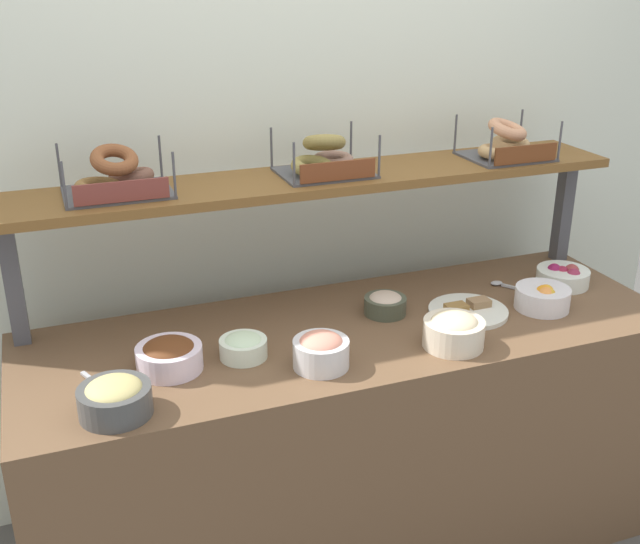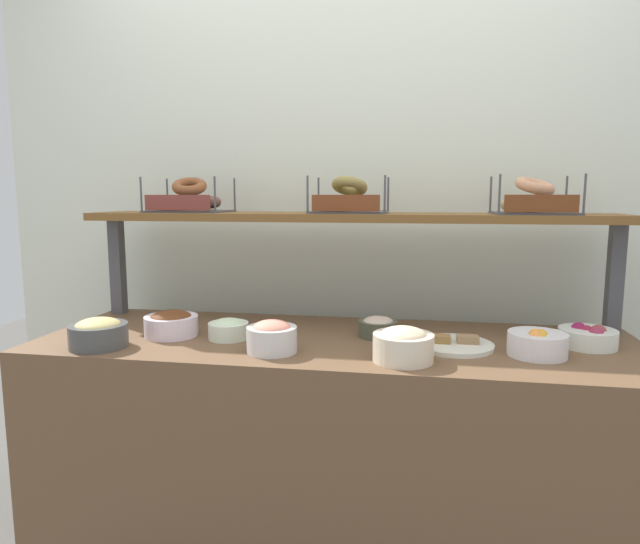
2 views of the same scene
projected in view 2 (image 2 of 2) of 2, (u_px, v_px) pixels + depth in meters
name	position (u px, v px, depth m)	size (l,w,h in m)	color
back_wall	(355.00, 229.00, 2.38)	(3.28, 0.06, 2.40)	silver
deli_counter	(336.00, 454.00, 1.96)	(2.08, 0.70, 0.85)	brown
shelf_riser_left	(118.00, 266.00, 2.30)	(0.05, 0.05, 0.40)	#4C4C51
shelf_riser_right	(615.00, 278.00, 1.96)	(0.05, 0.05, 0.40)	#4C4C51
upper_shelf	(347.00, 217.00, 2.10)	(2.04, 0.32, 0.03)	brown
bowl_lox_spread	(272.00, 336.00, 1.73)	(0.16, 0.16, 0.10)	silver
bowl_potato_salad	(403.00, 344.00, 1.64)	(0.18, 0.18, 0.11)	#F1E0C2
bowl_scallion_spread	(228.00, 329.00, 1.90)	(0.14, 0.14, 0.07)	white
bowl_fruit_salad	(537.00, 343.00, 1.69)	(0.18, 0.18, 0.09)	white
bowl_tuna_salad	(378.00, 327.00, 1.93)	(0.14, 0.14, 0.07)	#474C39
bowl_hummus	(98.00, 333.00, 1.79)	(0.19, 0.19, 0.10)	#4B4B4B
bowl_chocolate_spread	(171.00, 323.00, 1.94)	(0.19, 0.19, 0.09)	white
bowl_beet_salad	(588.00, 337.00, 1.80)	(0.18, 0.18, 0.08)	white
serving_plate_white	(454.00, 344.00, 1.79)	(0.26, 0.26, 0.04)	white
serving_spoon_near_plate	(522.00, 338.00, 1.88)	(0.12, 0.15, 0.01)	#B7B7BC
serving_spoon_by_edge	(115.00, 335.00, 1.92)	(0.09, 0.17, 0.01)	#B7B7BC
bagel_basket_cinnamon_raisin	(189.00, 200.00, 2.22)	(0.31, 0.26, 0.15)	#4C4C51
bagel_basket_everything	(349.00, 201.00, 2.10)	(0.29, 0.25, 0.15)	#4C4C51
bagel_basket_sesame	(534.00, 201.00, 1.96)	(0.29, 0.26, 0.14)	#4C4C51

